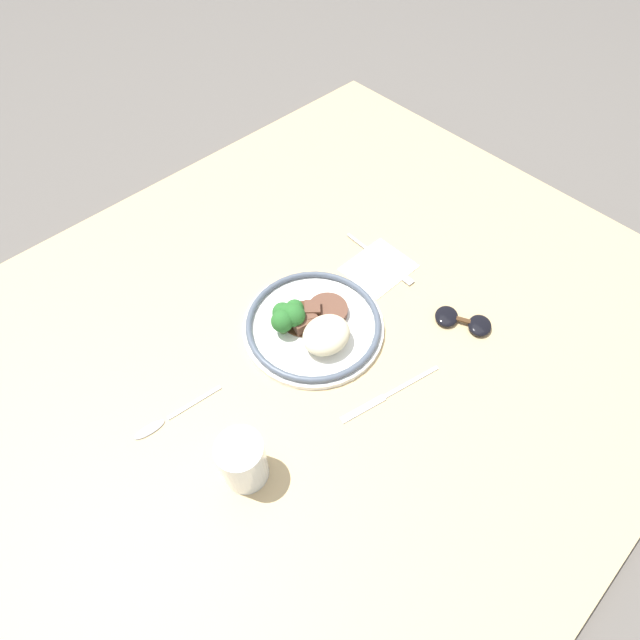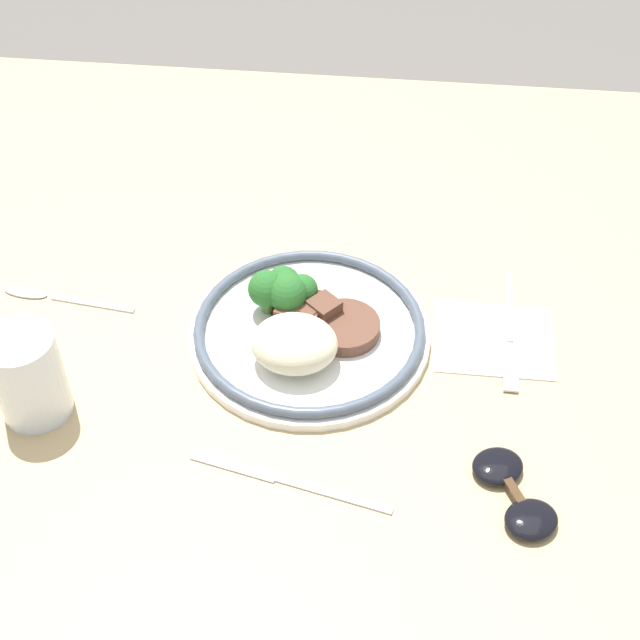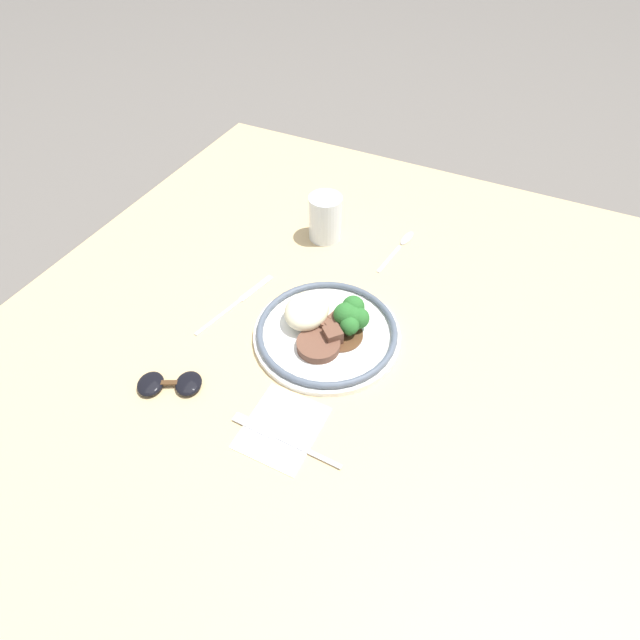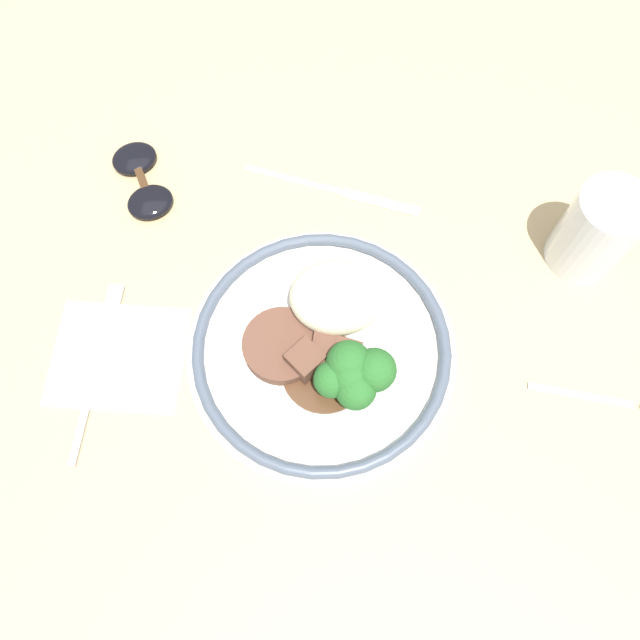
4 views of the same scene
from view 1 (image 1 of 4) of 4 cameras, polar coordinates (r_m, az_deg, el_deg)
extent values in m
plane|color=#5B5651|center=(0.98, 0.78, -1.84)|extent=(8.00, 8.00, 0.00)
cube|color=tan|center=(0.97, 0.79, -1.31)|extent=(1.36, 1.18, 0.03)
cube|color=white|center=(1.06, 6.71, 5.95)|extent=(0.13, 0.11, 0.00)
cylinder|color=white|center=(0.95, -0.75, -0.75)|extent=(0.27, 0.27, 0.01)
torus|color=#4C5666|center=(0.94, -0.76, -0.35)|extent=(0.26, 0.26, 0.01)
ellipsoid|color=beige|center=(0.90, 0.72, -1.72)|extent=(0.09, 0.08, 0.05)
cylinder|color=brown|center=(0.96, 0.88, 1.09)|extent=(0.08, 0.08, 0.02)
cylinder|color=#51331E|center=(0.95, -1.93, 0.17)|extent=(0.08, 0.08, 0.00)
cube|color=brown|center=(0.94, -1.43, 0.29)|extent=(0.04, 0.04, 0.03)
cube|color=brown|center=(0.93, -2.24, -0.60)|extent=(0.03, 0.03, 0.03)
cube|color=brown|center=(0.94, -2.57, 0.03)|extent=(0.03, 0.03, 0.03)
cube|color=brown|center=(0.94, -1.74, -0.09)|extent=(0.03, 0.03, 0.02)
cube|color=brown|center=(0.95, -0.87, 1.08)|extent=(0.04, 0.04, 0.03)
cube|color=brown|center=(0.94, -1.09, -0.11)|extent=(0.03, 0.03, 0.03)
cylinder|color=#568442|center=(0.95, -4.23, 0.13)|extent=(0.01, 0.01, 0.01)
sphere|color=#286628|center=(0.93, -4.30, 0.87)|extent=(0.04, 0.04, 0.04)
cylinder|color=#568442|center=(0.95, -2.88, 0.60)|extent=(0.01, 0.01, 0.01)
sphere|color=#286628|center=(0.94, -2.93, 1.32)|extent=(0.04, 0.04, 0.04)
cylinder|color=#568442|center=(0.94, -2.95, -0.35)|extent=(0.02, 0.02, 0.02)
sphere|color=#286628|center=(0.92, -3.01, 0.54)|extent=(0.04, 0.04, 0.04)
cylinder|color=#568442|center=(0.95, -3.53, -0.08)|extent=(0.01, 0.01, 0.01)
sphere|color=#286628|center=(0.93, -3.59, 0.72)|extent=(0.04, 0.04, 0.04)
cylinder|color=#568442|center=(0.93, -4.24, -0.99)|extent=(0.01, 0.01, 0.02)
sphere|color=#286628|center=(0.91, -4.33, -0.12)|extent=(0.04, 0.04, 0.04)
cylinder|color=orange|center=(0.80, -8.68, -15.96)|extent=(0.06, 0.06, 0.07)
cylinder|color=silver|center=(0.79, -8.81, -15.60)|extent=(0.07, 0.07, 0.10)
cube|color=#B7B7BC|center=(1.09, 5.32, 8.13)|extent=(0.01, 0.12, 0.00)
cube|color=#B7B7BC|center=(1.05, 9.06, 5.22)|extent=(0.02, 0.07, 0.00)
cube|color=#B7B7BC|center=(0.91, 10.31, -7.02)|extent=(0.12, 0.03, 0.00)
cube|color=#B7B7BC|center=(0.87, 4.96, -10.07)|extent=(0.09, 0.03, 0.00)
cube|color=#B7B7BC|center=(0.90, -14.11, -9.11)|extent=(0.10, 0.02, 0.00)
ellipsoid|color=#B7B7BC|center=(0.90, -18.91, -11.76)|extent=(0.06, 0.02, 0.01)
ellipsoid|color=black|center=(0.99, 14.26, 0.41)|extent=(0.07, 0.06, 0.02)
ellipsoid|color=black|center=(1.00, 17.79, -0.59)|extent=(0.07, 0.06, 0.02)
cube|color=#472D19|center=(0.99, 16.06, -0.01)|extent=(0.02, 0.03, 0.00)
camera|label=2|loc=(0.54, 77.35, 4.99)|focal=50.00mm
camera|label=3|loc=(1.13, 16.29, 48.09)|focal=28.00mm
camera|label=4|loc=(0.74, -16.72, 37.65)|focal=35.00mm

